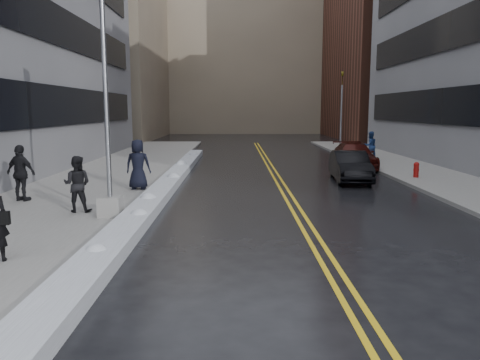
{
  "coord_description": "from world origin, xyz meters",
  "views": [
    {
      "loc": [
        0.47,
        -11.8,
        3.33
      ],
      "look_at": [
        0.6,
        1.61,
        1.3
      ],
      "focal_mm": 35.0,
      "sensor_mm": 36.0,
      "label": 1
    }
  ],
  "objects_px": {
    "fire_hydrant": "(416,169)",
    "pedestrian_c": "(138,164)",
    "pedestrian_d": "(21,173)",
    "car_black": "(350,166)",
    "traffic_signal": "(341,108)",
    "pedestrian_east": "(370,146)",
    "car_maroon": "(354,156)",
    "pedestrian_b": "(77,184)",
    "lamppost": "(107,137)"
  },
  "relations": [
    {
      "from": "traffic_signal",
      "to": "car_black",
      "type": "bearing_deg",
      "value": -100.72
    },
    {
      "from": "traffic_signal",
      "to": "car_maroon",
      "type": "bearing_deg",
      "value": -97.81
    },
    {
      "from": "lamppost",
      "to": "pedestrian_east",
      "type": "xyz_separation_m",
      "value": [
        12.31,
        15.74,
        -1.48
      ]
    },
    {
      "from": "car_maroon",
      "to": "lamppost",
      "type": "bearing_deg",
      "value": -126.71
    },
    {
      "from": "lamppost",
      "to": "pedestrian_east",
      "type": "bearing_deg",
      "value": 51.98
    },
    {
      "from": "fire_hydrant",
      "to": "pedestrian_c",
      "type": "xyz_separation_m",
      "value": [
        -12.44,
        -3.2,
        0.6
      ]
    },
    {
      "from": "pedestrian_b",
      "to": "car_maroon",
      "type": "distance_m",
      "value": 16.8
    },
    {
      "from": "lamppost",
      "to": "pedestrian_b",
      "type": "height_order",
      "value": "lamppost"
    },
    {
      "from": "pedestrian_east",
      "to": "traffic_signal",
      "type": "bearing_deg",
      "value": -99.75
    },
    {
      "from": "car_maroon",
      "to": "pedestrian_b",
      "type": "bearing_deg",
      "value": -131.13
    },
    {
      "from": "fire_hydrant",
      "to": "pedestrian_east",
      "type": "bearing_deg",
      "value": 89.94
    },
    {
      "from": "fire_hydrant",
      "to": "pedestrian_c",
      "type": "bearing_deg",
      "value": -165.56
    },
    {
      "from": "car_black",
      "to": "fire_hydrant",
      "type": "bearing_deg",
      "value": 8.4
    },
    {
      "from": "pedestrian_c",
      "to": "pedestrian_east",
      "type": "xyz_separation_m",
      "value": [
        12.45,
        10.94,
        -0.1
      ]
    },
    {
      "from": "pedestrian_b",
      "to": "car_maroon",
      "type": "relative_size",
      "value": 0.36
    },
    {
      "from": "pedestrian_east",
      "to": "car_black",
      "type": "xyz_separation_m",
      "value": [
        -3.2,
        -7.98,
        -0.35
      ]
    },
    {
      "from": "fire_hydrant",
      "to": "pedestrian_east",
      "type": "height_order",
      "value": "pedestrian_east"
    },
    {
      "from": "pedestrian_c",
      "to": "pedestrian_east",
      "type": "bearing_deg",
      "value": -137.05
    },
    {
      "from": "fire_hydrant",
      "to": "lamppost",
      "type": "bearing_deg",
      "value": -146.96
    },
    {
      "from": "car_maroon",
      "to": "pedestrian_c",
      "type": "bearing_deg",
      "value": -140.56
    },
    {
      "from": "pedestrian_d",
      "to": "car_maroon",
      "type": "bearing_deg",
      "value": -125.08
    },
    {
      "from": "fire_hydrant",
      "to": "pedestrian_d",
      "type": "height_order",
      "value": "pedestrian_d"
    },
    {
      "from": "fire_hydrant",
      "to": "car_black",
      "type": "distance_m",
      "value": 3.21
    },
    {
      "from": "pedestrian_b",
      "to": "fire_hydrant",
      "type": "bearing_deg",
      "value": -151.41
    },
    {
      "from": "pedestrian_d",
      "to": "pedestrian_east",
      "type": "relative_size",
      "value": 1.1
    },
    {
      "from": "pedestrian_d",
      "to": "car_black",
      "type": "xyz_separation_m",
      "value": [
        12.82,
        5.37,
        -0.43
      ]
    },
    {
      "from": "pedestrian_c",
      "to": "car_black",
      "type": "xyz_separation_m",
      "value": [
        9.24,
        2.96,
        -0.45
      ]
    },
    {
      "from": "pedestrian_d",
      "to": "lamppost",
      "type": "bearing_deg",
      "value": 166.31
    },
    {
      "from": "fire_hydrant",
      "to": "pedestrian_b",
      "type": "distance_m",
      "value": 15.37
    },
    {
      "from": "fire_hydrant",
      "to": "traffic_signal",
      "type": "relative_size",
      "value": 0.12
    },
    {
      "from": "lamppost",
      "to": "pedestrian_c",
      "type": "xyz_separation_m",
      "value": [
        -0.14,
        4.8,
        -1.38
      ]
    },
    {
      "from": "lamppost",
      "to": "car_maroon",
      "type": "relative_size",
      "value": 1.54
    },
    {
      "from": "fire_hydrant",
      "to": "pedestrian_c",
      "type": "relative_size",
      "value": 0.36
    },
    {
      "from": "fire_hydrant",
      "to": "pedestrian_east",
      "type": "distance_m",
      "value": 7.76
    },
    {
      "from": "pedestrian_b",
      "to": "pedestrian_east",
      "type": "bearing_deg",
      "value": -131.85
    },
    {
      "from": "pedestrian_east",
      "to": "car_maroon",
      "type": "relative_size",
      "value": 0.36
    },
    {
      "from": "pedestrian_c",
      "to": "pedestrian_d",
      "type": "relative_size",
      "value": 1.02
    },
    {
      "from": "pedestrian_east",
      "to": "car_maroon",
      "type": "distance_m",
      "value": 3.57
    },
    {
      "from": "pedestrian_b",
      "to": "pedestrian_east",
      "type": "distance_m",
      "value": 20.26
    },
    {
      "from": "pedestrian_d",
      "to": "car_maroon",
      "type": "distance_m",
      "value": 17.56
    },
    {
      "from": "pedestrian_b",
      "to": "car_maroon",
      "type": "bearing_deg",
      "value": -134.27
    },
    {
      "from": "traffic_signal",
      "to": "pedestrian_east",
      "type": "relative_size",
      "value": 3.34
    },
    {
      "from": "pedestrian_east",
      "to": "fire_hydrant",
      "type": "bearing_deg",
      "value": 75.56
    },
    {
      "from": "fire_hydrant",
      "to": "pedestrian_c",
      "type": "distance_m",
      "value": 12.86
    },
    {
      "from": "pedestrian_d",
      "to": "car_maroon",
      "type": "xyz_separation_m",
      "value": [
        14.23,
        10.28,
        -0.42
      ]
    },
    {
      "from": "lamppost",
      "to": "car_black",
      "type": "xyz_separation_m",
      "value": [
        9.1,
        7.76,
        -1.83
      ]
    },
    {
      "from": "pedestrian_b",
      "to": "car_black",
      "type": "xyz_separation_m",
      "value": [
        10.28,
        7.15,
        -0.33
      ]
    },
    {
      "from": "pedestrian_d",
      "to": "pedestrian_east",
      "type": "bearing_deg",
      "value": -121.11
    },
    {
      "from": "pedestrian_c",
      "to": "fire_hydrant",
      "type": "bearing_deg",
      "value": -163.93
    },
    {
      "from": "pedestrian_b",
      "to": "pedestrian_c",
      "type": "bearing_deg",
      "value": -104.02
    }
  ]
}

